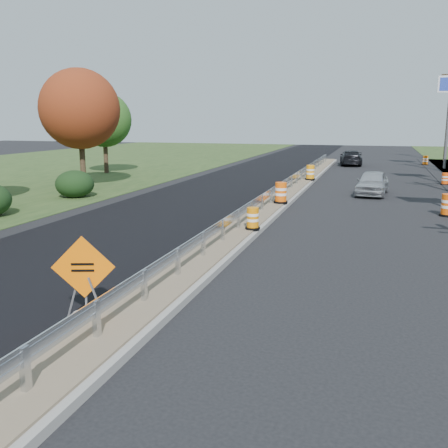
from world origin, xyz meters
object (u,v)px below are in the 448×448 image
(barrel_median_mid, at_px, (281,193))
(barrel_shoulder_mid, at_px, (445,179))
(barrel_median_near, at_px, (253,219))
(barrel_shoulder_far, at_px, (425,161))
(car_silver, at_px, (373,183))
(barrel_shoulder_near, at_px, (448,206))
(barrel_median_far, at_px, (310,173))
(car_dark_far, at_px, (351,158))
(caution_sign, at_px, (85,299))

(barrel_median_mid, xyz_separation_m, barrel_shoulder_mid, (8.76, 11.83, -0.34))
(barrel_median_near, bearing_deg, barrel_shoulder_far, 75.49)
(barrel_shoulder_mid, relative_size, barrel_shoulder_far, 0.89)
(barrel_shoulder_far, bearing_deg, car_silver, -101.97)
(barrel_median_near, height_order, barrel_shoulder_mid, barrel_median_near)
(barrel_median_mid, relative_size, barrel_shoulder_far, 1.14)
(barrel_shoulder_near, bearing_deg, barrel_median_far, 126.12)
(barrel_median_near, xyz_separation_m, barrel_median_far, (0.00, 16.32, 0.09))
(car_silver, distance_m, car_dark_far, 19.37)
(car_dark_far, bearing_deg, caution_sign, 80.24)
(car_silver, bearing_deg, barrel_median_near, -103.82)
(car_dark_far, bearing_deg, car_silver, 91.62)
(barrel_median_near, bearing_deg, barrel_median_far, 90.00)
(barrel_median_mid, height_order, barrel_median_far, barrel_median_mid)
(barrel_median_near, relative_size, barrel_shoulder_far, 0.91)
(barrel_median_mid, xyz_separation_m, car_silver, (4.22, 5.80, -0.03))
(barrel_median_near, distance_m, barrel_shoulder_near, 9.64)
(barrel_median_mid, height_order, car_dark_far, car_dark_far)
(barrel_median_far, relative_size, car_dark_far, 0.20)
(barrel_median_far, xyz_separation_m, barrel_shoulder_far, (8.65, 17.11, -0.28))
(barrel_median_mid, relative_size, barrel_median_far, 1.02)
(caution_sign, xyz_separation_m, car_silver, (5.59, 20.87, 0.22))
(caution_sign, relative_size, barrel_median_far, 1.87)
(caution_sign, height_order, car_silver, caution_sign)
(car_silver, xyz_separation_m, car_dark_far, (-2.22, 19.25, 0.01))
(barrel_shoulder_near, distance_m, barrel_shoulder_far, 27.28)
(caution_sign, bearing_deg, barrel_shoulder_mid, 51.08)
(barrel_shoulder_near, relative_size, car_dark_far, 0.21)
(barrel_shoulder_far, relative_size, car_silver, 0.22)
(barrel_median_far, bearing_deg, caution_sign, -93.38)
(barrel_median_far, bearing_deg, barrel_shoulder_near, -53.88)
(caution_sign, height_order, car_dark_far, caution_sign)
(barrel_shoulder_mid, height_order, barrel_shoulder_far, barrel_shoulder_far)
(barrel_shoulder_mid, bearing_deg, barrel_median_near, -115.65)
(barrel_median_far, xyz_separation_m, car_dark_far, (1.89, 14.91, -0.00))
(barrel_shoulder_near, bearing_deg, barrel_median_near, -140.20)
(barrel_median_far, relative_size, barrel_shoulder_far, 1.12)
(barrel_shoulder_mid, bearing_deg, car_silver, -127.01)
(barrel_median_mid, height_order, barrel_shoulder_mid, barrel_median_mid)
(barrel_median_near, distance_m, car_dark_far, 31.29)
(caution_sign, bearing_deg, car_silver, 56.73)
(caution_sign, distance_m, barrel_shoulder_mid, 28.75)
(barrel_shoulder_mid, distance_m, car_silver, 7.56)
(caution_sign, relative_size, barrel_median_mid, 1.83)
(barrel_median_near, height_order, barrel_median_mid, barrel_median_mid)
(barrel_median_far, height_order, barrel_shoulder_near, barrel_median_far)
(barrel_median_mid, height_order, car_silver, car_silver)
(barrel_shoulder_near, xyz_separation_m, car_silver, (-3.30, 5.81, 0.21))
(caution_sign, distance_m, barrel_shoulder_far, 43.51)
(barrel_median_mid, distance_m, car_silver, 7.17)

